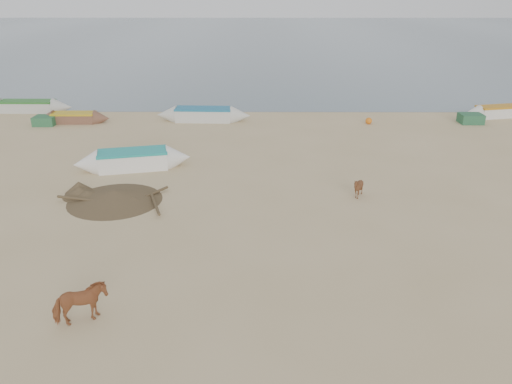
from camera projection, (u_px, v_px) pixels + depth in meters
ground at (255, 265)px, 16.73m from camera, size 140.00×140.00×0.00m
sea at (258, 37)px, 92.51m from camera, size 160.00×160.00×0.00m
cow_adult at (80, 304)px, 13.64m from camera, size 1.62×1.24×1.24m
calf_front at (358, 188)px, 21.90m from camera, size 1.07×1.02×0.95m
near_canoe at (133, 160)px, 25.40m from camera, size 6.00×2.72×0.96m
debris_pile at (115, 196)px, 21.65m from camera, size 5.26×5.26×0.49m
waterline_canoes at (235, 112)px, 35.33m from camera, size 59.75×4.44×0.93m
beach_clutter at (316, 116)px, 34.76m from camera, size 42.89×4.13×0.64m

